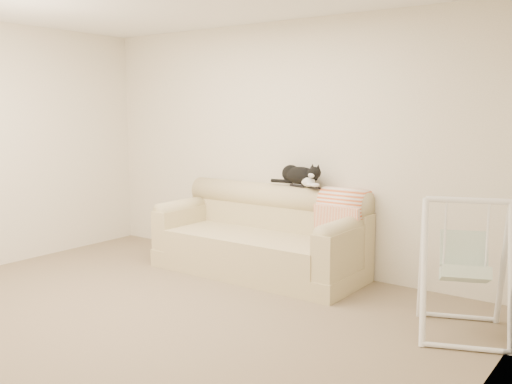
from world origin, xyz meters
TOP-DOWN VIEW (x-y plane):
  - ground_plane at (0.00, 0.00)m, footprint 5.00×5.00m
  - room_shell at (0.00, 0.00)m, footprint 5.04×4.04m
  - sofa at (-0.05, 1.62)m, footprint 2.20×0.93m
  - remote_a at (0.24, 1.85)m, footprint 0.19×0.08m
  - remote_b at (0.45, 1.82)m, footprint 0.17×0.12m
  - tuxedo_cat at (0.26, 1.87)m, footprint 0.62×0.30m
  - throw_blanket at (0.78, 1.84)m, footprint 0.47×0.38m
  - baby_swing at (2.15, 1.13)m, footprint 0.84×0.87m

SIDE VIEW (x-z plane):
  - ground_plane at x=0.00m, z-range 0.00..0.00m
  - sofa at x=-0.05m, z-range -0.10..0.80m
  - baby_swing at x=2.15m, z-range 0.00..1.05m
  - throw_blanket at x=0.78m, z-range 0.44..1.01m
  - remote_b at x=0.45m, z-range 0.90..0.92m
  - remote_a at x=0.24m, z-range 0.90..0.92m
  - tuxedo_cat at x=0.26m, z-range 0.89..1.13m
  - room_shell at x=0.00m, z-range 0.23..2.83m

